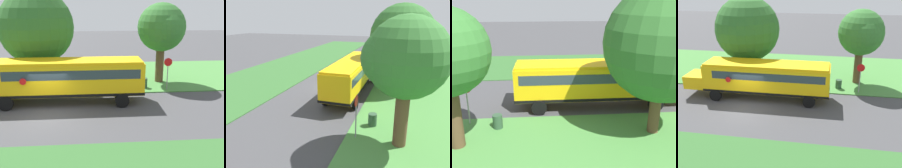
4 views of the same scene
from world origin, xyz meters
The scene contains 6 objects.
ground_plane centered at (0.00, 0.00, 0.00)m, with size 120.00×120.00×0.00m, color #424244.
grass_far_side centered at (9.00, 0.00, 0.04)m, with size 10.00×80.00×0.07m, color #33662D.
school_bus centered at (-2.30, 0.99, 1.92)m, with size 2.85×12.42×3.16m.
oak_tree_beside_bus centered at (-6.27, -1.59, 5.05)m, with size 6.15×6.15×8.20m.
stop_sign centered at (-4.60, 9.13, 1.74)m, with size 0.08×0.68×2.74m.
trash_bin centered at (-5.30, 7.34, 0.45)m, with size 0.56×0.56×0.90m, color #2D4C33.
Camera 3 is at (-19.33, 4.57, 7.51)m, focal length 42.00 mm.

